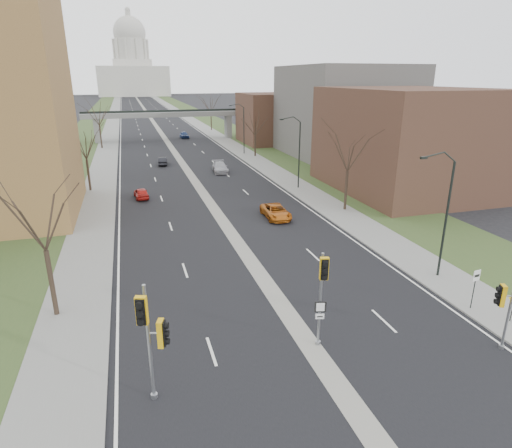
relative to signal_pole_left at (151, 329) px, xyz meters
name	(u,v)px	position (x,y,z in m)	size (l,w,h in m)	color
ground	(318,358)	(7.89, 0.79, -3.59)	(700.00, 700.00, 0.00)	black
road_surface	(148,114)	(7.89, 150.79, -3.58)	(20.00, 600.00, 0.01)	black
median_strip	(148,114)	(7.89, 150.79, -3.59)	(1.20, 600.00, 0.02)	gray
sidewalk_right	(181,114)	(19.89, 150.79, -3.53)	(4.00, 600.00, 0.12)	gray
sidewalk_left	(114,115)	(-4.11, 150.79, -3.53)	(4.00, 600.00, 0.12)	gray
grass_verge_right	(197,113)	(25.89, 150.79, -3.54)	(8.00, 600.00, 0.10)	#2D421E
grass_verge_left	(96,116)	(-10.11, 150.79, -3.54)	(8.00, 600.00, 0.10)	#2D421E
commercial_block_near	(407,140)	(31.89, 28.79, 2.41)	(16.00, 20.00, 12.00)	#4A2E22
commercial_block_mid	(344,112)	(35.89, 52.79, 3.91)	(18.00, 22.00, 15.00)	#5F5C57
commercial_block_far	(276,118)	(29.89, 70.79, 1.41)	(14.00, 14.00, 10.00)	#4A2E22
pedestrian_bridge	(165,118)	(7.89, 80.79, 1.26)	(34.00, 3.00, 6.45)	slate
capitol	(133,69)	(7.89, 320.79, 15.01)	(48.00, 42.00, 55.75)	#B8B4A8
streetlight_near	(442,180)	(18.88, 6.79, 3.37)	(2.61, 0.20, 8.70)	black
streetlight_mid	(294,132)	(18.88, 32.79, 3.37)	(2.61, 0.20, 8.70)	black
streetlight_far	(239,115)	(18.88, 58.79, 3.37)	(2.61, 0.20, 8.70)	black
tree_left_a	(38,207)	(-5.11, 8.79, 3.05)	(7.20, 7.20, 9.40)	#382B21
tree_left_b	(84,140)	(-5.11, 38.79, 2.64)	(6.75, 6.75, 8.81)	#382B21
tree_left_c	(98,111)	(-5.11, 72.79, 3.46)	(7.65, 7.65, 9.99)	#382B21
tree_right_a	(349,147)	(20.89, 22.79, 3.05)	(7.20, 7.20, 9.40)	#382B21
tree_right_b	(255,123)	(20.89, 55.79, 2.23)	(6.30, 6.30, 8.22)	#382B21
tree_right_c	(211,102)	(20.89, 95.79, 3.46)	(7.65, 7.65, 9.99)	#382B21
signal_pole_left	(151,329)	(0.00, 0.00, 0.00)	(1.21, 0.92, 5.48)	gray
signal_pole_median	(322,285)	(8.27, 1.55, 0.02)	(0.67, 0.87, 5.17)	gray
signal_pole_right	(511,292)	(17.00, -1.29, -0.26)	(0.85, 1.17, 5.08)	gray
speed_limit_sign	(475,282)	(18.57, 2.44, -1.75)	(0.54, 0.10, 2.49)	black
car_left_near	(141,193)	(0.72, 33.68, -2.98)	(1.43, 3.57, 1.21)	#A81813
car_left_far	(163,161)	(4.81, 52.87, -2.98)	(1.30, 3.72, 1.22)	black
car_right_near	(276,212)	(13.14, 22.45, -2.93)	(2.17, 4.70, 1.31)	#AE5612
car_right_mid	(220,167)	(12.35, 45.03, -2.87)	(2.01, 4.95, 1.44)	#9C9CA3
car_right_far	(184,135)	(12.19, 83.21, -2.87)	(1.71, 4.24, 1.44)	navy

